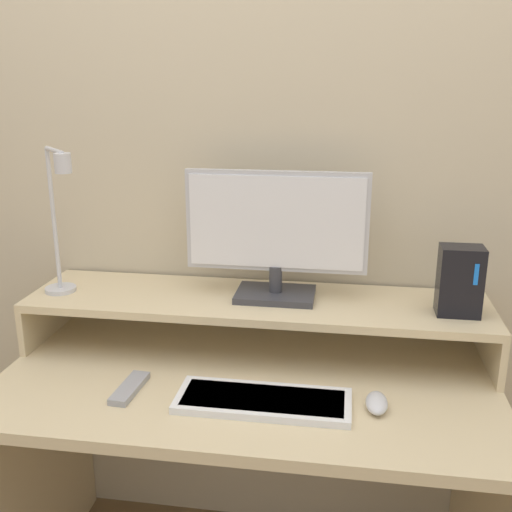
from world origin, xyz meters
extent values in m
cube|color=beige|center=(0.00, 0.70, 1.25)|extent=(6.00, 0.05, 2.50)
cube|color=beige|center=(0.00, 0.33, 0.70)|extent=(1.28, 0.67, 0.03)
cube|color=beige|center=(-0.62, 0.33, 0.34)|extent=(0.03, 0.67, 0.69)
cube|color=beige|center=(-0.63, 0.51, 0.78)|extent=(0.02, 0.32, 0.13)
cube|color=beige|center=(0.63, 0.51, 0.78)|extent=(0.02, 0.32, 0.13)
cube|color=beige|center=(0.00, 0.51, 0.86)|extent=(1.28, 0.32, 0.02)
cube|color=#38383D|center=(0.05, 0.52, 0.88)|extent=(0.22, 0.15, 0.02)
cylinder|color=#38383D|center=(0.05, 0.52, 0.92)|extent=(0.04, 0.04, 0.07)
cube|color=#B7B7BC|center=(0.05, 0.52, 1.09)|extent=(0.50, 0.02, 0.27)
cube|color=silver|center=(0.05, 0.51, 1.09)|extent=(0.47, 0.01, 0.25)
cylinder|color=silver|center=(-0.57, 0.48, 0.87)|extent=(0.09, 0.09, 0.01)
cylinder|color=silver|center=(-0.57, 0.48, 1.08)|extent=(0.01, 0.01, 0.40)
cylinder|color=silver|center=(-0.52, 0.43, 1.28)|extent=(0.10, 0.11, 0.01)
cylinder|color=silver|center=(-0.47, 0.38, 1.25)|extent=(0.04, 0.04, 0.05)
cube|color=black|center=(0.53, 0.47, 0.96)|extent=(0.11, 0.08, 0.18)
cube|color=#1972F2|center=(0.56, 0.43, 0.99)|extent=(0.01, 0.00, 0.05)
cube|color=white|center=(0.06, 0.21, 0.73)|extent=(0.41, 0.16, 0.02)
cube|color=silver|center=(0.06, 0.21, 0.73)|extent=(0.38, 0.13, 0.01)
ellipsoid|color=silver|center=(0.33, 0.23, 0.73)|extent=(0.05, 0.10, 0.03)
cube|color=#99999E|center=(-0.27, 0.22, 0.72)|extent=(0.06, 0.16, 0.02)
camera|label=1|loc=(0.24, -1.04, 1.46)|focal=42.00mm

